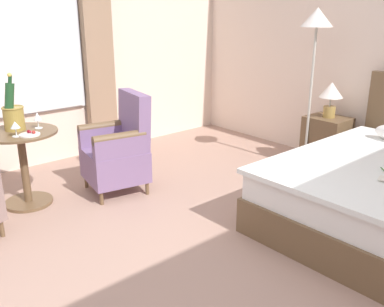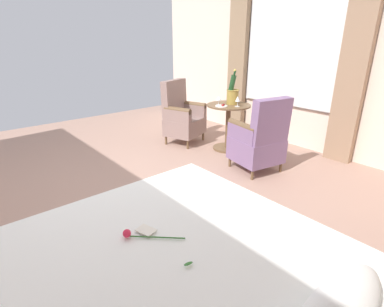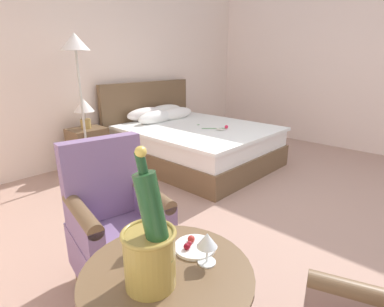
{
  "view_description": "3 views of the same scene",
  "coord_description": "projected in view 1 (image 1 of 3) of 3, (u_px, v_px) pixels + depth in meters",
  "views": [
    {
      "loc": [
        1.84,
        -1.59,
        1.71
      ],
      "look_at": [
        -0.45,
        0.43,
        0.68
      ],
      "focal_mm": 40.0,
      "sensor_mm": 36.0,
      "label": 1
    },
    {
      "loc": [
        1.36,
        2.65,
        1.61
      ],
      "look_at": [
        -0.35,
        0.63,
        0.59
      ],
      "focal_mm": 28.0,
      "sensor_mm": 36.0,
      "label": 2
    },
    {
      "loc": [
        -2.49,
        -1.04,
        1.45
      ],
      "look_at": [
        -0.52,
        0.8,
        0.6
      ],
      "focal_mm": 28.0,
      "sensor_mm": 36.0,
      "label": 3
    }
  ],
  "objects": [
    {
      "name": "floor_lamp_brass",
      "position": [
        316.0,
        37.0,
        4.43
      ],
      "size": [
        0.33,
        0.33,
        1.73
      ],
      "color": "#B8B5AA",
      "rests_on": "ground"
    },
    {
      "name": "wall_window_side",
      "position": [
        5.0,
        26.0,
        4.41
      ],
      "size": [
        0.27,
        5.96,
        3.12
      ],
      "color": "beige",
      "rests_on": "ground"
    },
    {
      "name": "bedside_lamp",
      "position": [
        331.0,
        94.0,
        4.66
      ],
      "size": [
        0.26,
        0.26,
        0.39
      ],
      "color": "#A18040",
      "rests_on": "nightstand"
    },
    {
      "name": "wine_glass_near_bucket",
      "position": [
        15.0,
        126.0,
        3.58
      ],
      "size": [
        0.08,
        0.08,
        0.13
      ],
      "color": "white",
      "rests_on": "side_table_round"
    },
    {
      "name": "armchair_by_window",
      "position": [
        119.0,
        150.0,
        4.14
      ],
      "size": [
        0.64,
        0.65,
        0.97
      ],
      "color": "brown",
      "rests_on": "ground"
    },
    {
      "name": "nightstand",
      "position": [
        326.0,
        142.0,
        4.83
      ],
      "size": [
        0.47,
        0.38,
        0.57
      ],
      "color": "brown",
      "rests_on": "ground"
    },
    {
      "name": "champagne_bucket",
      "position": [
        13.0,
        114.0,
        3.76
      ],
      "size": [
        0.19,
        0.19,
        0.5
      ],
      "color": "olive",
      "rests_on": "side_table_round"
    },
    {
      "name": "wine_glass_near_edge",
      "position": [
        37.0,
        117.0,
        3.82
      ],
      "size": [
        0.07,
        0.07,
        0.15
      ],
      "color": "white",
      "rests_on": "side_table_round"
    },
    {
      "name": "ground_plane",
      "position": [
        188.0,
        280.0,
        2.85
      ],
      "size": [
        7.34,
        7.34,
        0.0
      ],
      "primitive_type": "plane",
      "color": "tan"
    },
    {
      "name": "side_table_round",
      "position": [
        24.0,
        163.0,
        3.85
      ],
      "size": [
        0.65,
        0.65,
        0.69
      ],
      "color": "brown",
      "rests_on": "ground"
    },
    {
      "name": "snack_plate",
      "position": [
        30.0,
        134.0,
        3.64
      ],
      "size": [
        0.17,
        0.17,
        0.04
      ],
      "color": "white",
      "rests_on": "side_table_round"
    }
  ]
}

